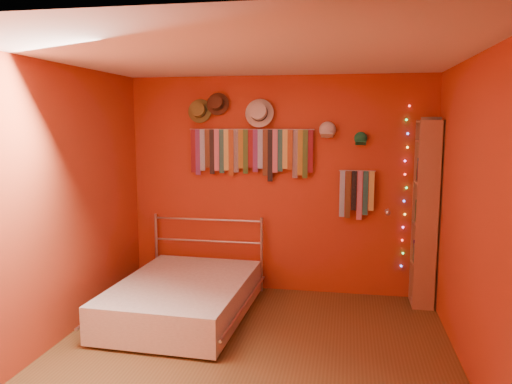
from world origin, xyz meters
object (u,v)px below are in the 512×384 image
Objects in this scene: bookshelf at (429,213)px; bed at (183,297)px; reading_lamp at (388,212)px; tie_rack at (251,150)px.

bookshelf reaches higher than bed.
reading_lamp is 2.35m from bed.
reading_lamp reaches higher than bed.
tie_rack is 5.36× the size of reading_lamp.
bed is at bearing -162.01° from bookshelf.
bookshelf is 1.08× the size of bed.
bookshelf is at bearing 20.13° from bed.
bed is at bearing -158.34° from reading_lamp.
tie_rack reaches higher than reading_lamp.
bookshelf is at bearing -4.50° from tie_rack.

